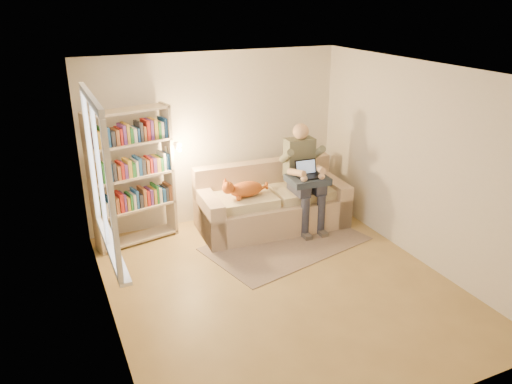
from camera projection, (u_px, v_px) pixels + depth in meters
name	position (u px, v px, depth m)	size (l,w,h in m)	color
floor	(280.00, 284.00, 6.19)	(4.50, 4.50, 0.00)	olive
ceiling	(285.00, 72.00, 5.23)	(4.00, 4.50, 0.02)	white
wall_left	(103.00, 217.00, 4.95)	(0.02, 4.50, 2.60)	silver
wall_right	(419.00, 164.00, 6.47)	(0.02, 4.50, 2.60)	silver
wall_back	(215.00, 139.00, 7.62)	(4.00, 0.02, 2.60)	silver
wall_front	(416.00, 284.00, 3.80)	(4.00, 0.02, 2.60)	silver
window	(104.00, 202.00, 5.11)	(0.12, 1.52, 1.69)	white
sofa	(271.00, 205.00, 7.65)	(2.28, 1.12, 0.95)	#C6AB8C
person	(303.00, 171.00, 7.46)	(0.47, 0.72, 1.59)	#666B56
cat	(241.00, 190.00, 7.21)	(0.78, 0.29, 0.28)	orange
blanket	(310.00, 179.00, 7.37)	(0.57, 0.47, 0.10)	#263243
laptop	(310.00, 172.00, 7.34)	(0.34, 0.29, 0.29)	black
bookshelf	(132.00, 171.00, 6.89)	(1.34, 0.53, 1.96)	beige
rug	(286.00, 244.00, 7.19)	(2.23, 1.32, 0.01)	gray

